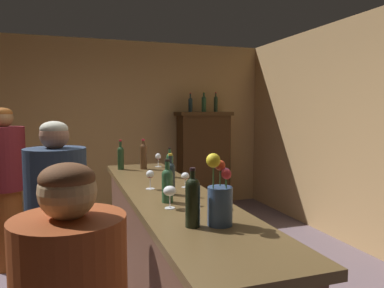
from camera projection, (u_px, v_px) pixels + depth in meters
The scene contains 20 objects.
wall_back at pixel (83, 127), 5.67m from camera, with size 6.02×0.12×2.71m, color tan.
bar_counter at pixel (170, 256), 2.78m from camera, with size 0.62×3.01×1.00m.
display_cabinet at pixel (203, 158), 6.03m from camera, with size 0.89×0.43×1.59m.
wine_bottle_merlot at pixel (143, 155), 3.82m from camera, with size 0.07×0.07×0.31m.
wine_bottle_malbec at pixel (121, 157), 3.79m from camera, with size 0.07×0.07×0.31m.
wine_bottle_riesling at pixel (170, 164), 3.36m from camera, with size 0.06×0.06×0.28m.
wine_bottle_pinot at pixel (167, 183), 2.43m from camera, with size 0.08×0.08×0.29m.
wine_bottle_rose at pixel (193, 200), 1.92m from camera, with size 0.08×0.08×0.32m.
wine_bottle_syrah at pixel (170, 177), 2.66m from camera, with size 0.07×0.07×0.30m.
wine_glass_front at pixel (150, 176), 2.84m from camera, with size 0.07×0.07×0.15m.
wine_glass_mid at pixel (185, 177), 2.90m from camera, with size 0.07×0.07×0.12m.
wine_glass_rear at pixel (158, 157), 3.97m from camera, with size 0.07×0.07×0.15m.
wine_glass_spare at pixel (170, 192), 2.28m from camera, with size 0.08×0.08×0.14m.
flower_arrangement at pixel (220, 198), 1.94m from camera, with size 0.15×0.14×0.39m.
cheese_plate at pixel (220, 209), 2.26m from camera, with size 0.15×0.15×0.01m, color white.
display_bottle_left at pixel (190, 104), 5.87m from camera, with size 0.07×0.07×0.31m.
display_bottle_midleft at pixel (204, 103), 5.94m from camera, with size 0.07×0.07×0.33m.
display_bottle_center at pixel (216, 103), 6.01m from camera, with size 0.06×0.06×0.32m.
patron_by_cabinet at pixel (5, 182), 3.67m from camera, with size 0.40×0.40×1.64m.
patron_near_entrance at pixel (58, 236), 2.24m from camera, with size 0.36×0.36×1.55m.
Camera 1 is at (-0.21, -2.61, 1.61)m, focal length 34.12 mm.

